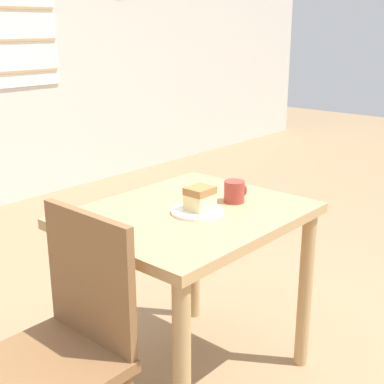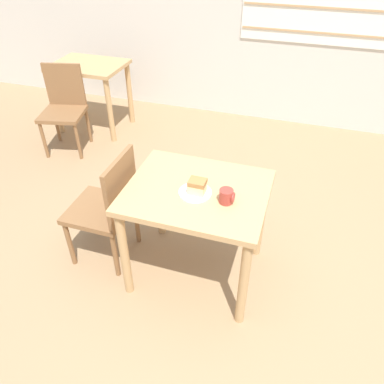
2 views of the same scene
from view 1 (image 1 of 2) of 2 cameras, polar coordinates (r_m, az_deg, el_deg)
The scene contains 5 objects.
dining_table_near at distance 2.14m, azimuth -0.32°, elevation -5.21°, with size 0.89×0.73×0.75m.
chair_near_window at distance 1.80m, azimuth -13.77°, elevation -15.49°, with size 0.43×0.43×0.89m.
plate at distance 2.06m, azimuth 0.58°, elevation -2.08°, with size 0.20×0.20×0.01m.
cake_slice at distance 2.06m, azimuth 0.85°, elevation -0.65°, with size 0.10×0.09×0.09m.
coffee_mug at distance 2.19m, azimuth 4.58°, elevation 0.07°, with size 0.09×0.08×0.09m.
Camera 1 is at (-1.61, -0.99, 1.45)m, focal length 50.00 mm.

